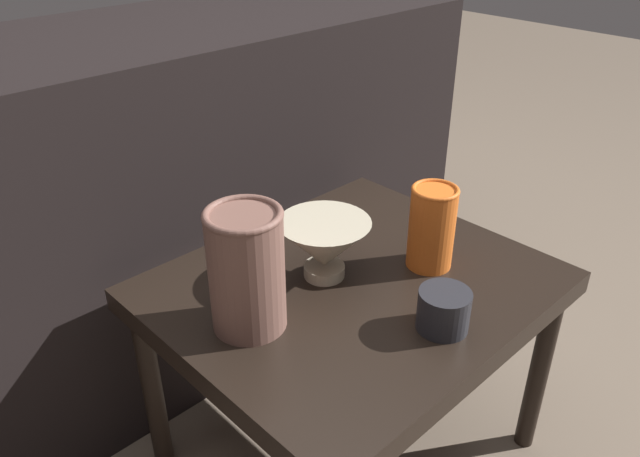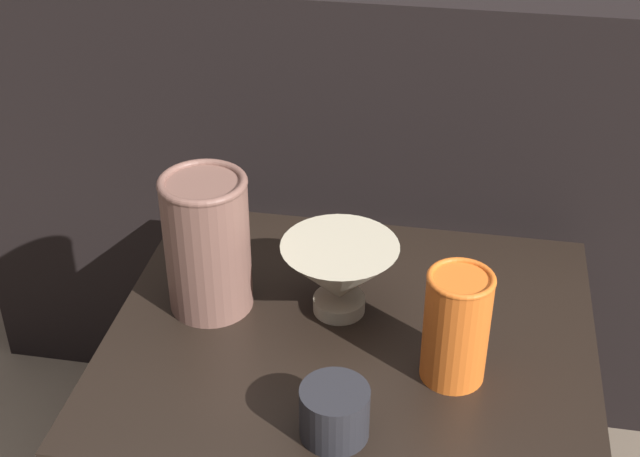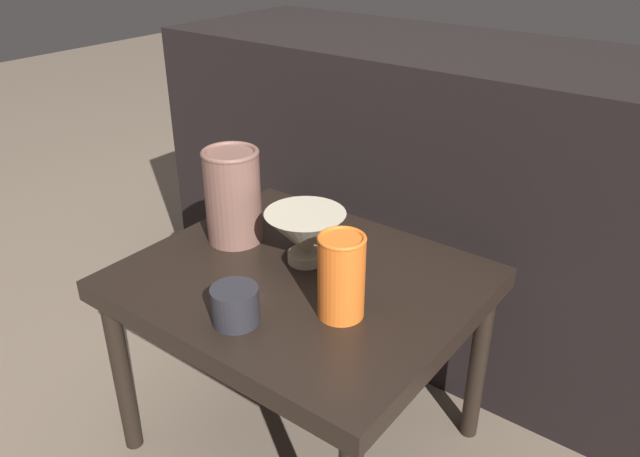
# 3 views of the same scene
# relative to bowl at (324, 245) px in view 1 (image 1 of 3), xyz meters

# --- Properties ---
(ground_plane) EXTENTS (8.00, 8.00, 0.00)m
(ground_plane) POSITION_rel_bowl_xyz_m (0.02, -0.04, -0.47)
(ground_plane) COLOR #6B5B4C
(table) EXTENTS (0.62, 0.53, 0.41)m
(table) POSITION_rel_bowl_xyz_m (0.02, -0.04, -0.11)
(table) COLOR black
(table) RESTS_ON ground_plane
(couch_backdrop) EXTENTS (1.42, 0.50, 0.74)m
(couch_backdrop) POSITION_rel_bowl_xyz_m (0.02, 0.52, -0.10)
(couch_backdrop) COLOR black
(couch_backdrop) RESTS_ON ground_plane
(bowl) EXTENTS (0.15, 0.15, 0.10)m
(bowl) POSITION_rel_bowl_xyz_m (0.00, 0.00, 0.00)
(bowl) COLOR #B2A88E
(bowl) RESTS_ON table
(vase_textured_left) EXTENTS (0.11, 0.11, 0.19)m
(vase_textured_left) POSITION_rel_bowl_xyz_m (-0.17, -0.02, 0.04)
(vase_textured_left) COLOR brown
(vase_textured_left) RESTS_ON table
(vase_colorful_right) EXTENTS (0.08, 0.08, 0.15)m
(vase_colorful_right) POSITION_rel_bowl_xyz_m (0.15, -0.10, 0.02)
(vase_colorful_right) COLOR orange
(vase_colorful_right) RESTS_ON table
(cup) EXTENTS (0.08, 0.08, 0.06)m
(cup) POSITION_rel_bowl_xyz_m (0.03, -0.22, -0.03)
(cup) COLOR #232328
(cup) RESTS_ON table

